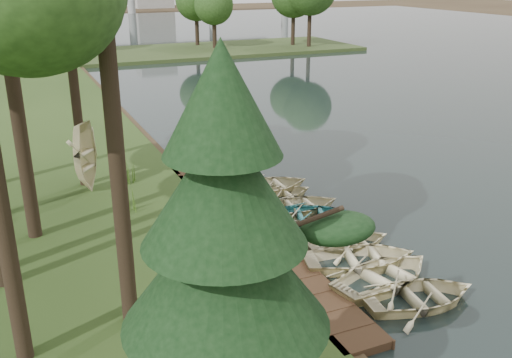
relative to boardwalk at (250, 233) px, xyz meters
name	(u,v)px	position (x,y,z in m)	size (l,w,h in m)	color
ground	(287,229)	(1.60, 0.00, -0.15)	(300.00, 300.00, 0.00)	#3D2F1D
water	(485,84)	(31.60, 20.00, -0.12)	(130.00, 200.00, 0.05)	black
boardwalk	(250,233)	(0.00, 0.00, 0.00)	(1.60, 16.00, 0.30)	#372415
peninsula	(159,53)	(9.60, 50.00, 0.08)	(50.00, 14.00, 0.45)	#31421D
far_trees	(127,0)	(6.27, 50.00, 6.28)	(45.60, 5.60, 8.80)	black
rowboat_0	(421,294)	(2.82, -6.54, 0.28)	(2.61, 3.66, 0.76)	beige
rowboat_1	(385,273)	(2.53, -5.13, 0.31)	(2.81, 3.93, 0.81)	beige
rowboat_2	(360,256)	(2.47, -3.80, 0.31)	(2.81, 3.93, 0.81)	beige
rowboat_3	(349,240)	(2.87, -2.45, 0.23)	(2.28, 3.20, 0.66)	beige
rowboat_4	(324,227)	(2.58, -1.20, 0.27)	(2.54, 3.55, 0.74)	beige
rowboat_5	(307,215)	(2.49, 0.01, 0.31)	(2.85, 4.00, 0.83)	teal
rowboat_6	(298,204)	(2.70, 1.16, 0.28)	(2.59, 3.63, 0.75)	beige
rowboat_7	(276,193)	(2.42, 2.74, 0.25)	(2.45, 3.43, 0.71)	beige
rowboat_8	(267,185)	(2.44, 3.73, 0.31)	(2.84, 3.97, 0.82)	beige
stored_rowboat	(90,185)	(-5.00, 6.51, 0.48)	(2.28, 3.19, 0.66)	beige
pine_tree	(224,220)	(-4.71, -9.88, 5.48)	(3.80, 3.80, 8.39)	black
reeds_0	(291,292)	(-1.00, -5.40, 0.65)	(0.60, 0.60, 1.01)	#3F661E
reeds_1	(194,203)	(-1.46, 2.36, 0.60)	(0.60, 0.60, 0.91)	#3F661E
reeds_2	(128,201)	(-3.87, 3.64, 0.58)	(0.60, 0.60, 0.86)	#3F661E
reeds_3	(131,173)	(-3.05, 6.94, 0.61)	(0.60, 0.60, 0.93)	#3F661E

